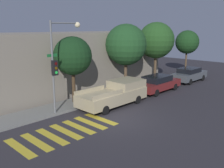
{
  "coord_description": "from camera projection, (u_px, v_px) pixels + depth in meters",
  "views": [
    {
      "loc": [
        -10.31,
        -9.63,
        5.45
      ],
      "look_at": [
        1.81,
        2.1,
        1.6
      ],
      "focal_mm": 40.0,
      "sensor_mm": 36.0,
      "label": 1
    }
  ],
  "objects": [
    {
      "name": "pickup_truck",
      "position": [
        116.0,
        94.0,
        17.73
      ],
      "size": [
        5.35,
        2.06,
        1.66
      ],
      "color": "tan",
      "rests_on": "ground"
    },
    {
      "name": "traffic_light_pole",
      "position": [
        59.0,
        56.0,
        15.36
      ],
      "size": [
        2.53,
        0.56,
        5.85
      ],
      "color": "slate",
      "rests_on": "ground"
    },
    {
      "name": "ground_plane",
      "position": [
        116.0,
        120.0,
        14.96
      ],
      "size": [
        60.0,
        60.0,
        0.0
      ],
      "primitive_type": "plane",
      "color": "#2D2B30"
    },
    {
      "name": "sedan_middle",
      "position": [
        189.0,
        74.0,
        25.44
      ],
      "size": [
        4.49,
        1.83,
        1.42
      ],
      "color": "#4C5156",
      "rests_on": "ground"
    },
    {
      "name": "building_row",
      "position": [
        38.0,
        64.0,
        20.35
      ],
      "size": [
        26.0,
        6.0,
        5.01
      ],
      "primitive_type": "cube",
      "color": "gray",
      "rests_on": "ground"
    },
    {
      "name": "crosswalk",
      "position": [
        66.0,
        131.0,
        13.34
      ],
      "size": [
        5.62,
        2.6,
        0.0
      ],
      "color": "gold",
      "rests_on": "ground"
    },
    {
      "name": "sedan_near_corner",
      "position": [
        158.0,
        83.0,
        21.45
      ],
      "size": [
        4.65,
        1.86,
        1.41
      ],
      "color": "maroon",
      "rests_on": "ground"
    },
    {
      "name": "tree_near_corner",
      "position": [
        73.0,
        56.0,
        17.49
      ],
      "size": [
        2.72,
        2.72,
        4.85
      ],
      "color": "#42301E",
      "rests_on": "ground"
    },
    {
      "name": "sidewalk",
      "position": [
        73.0,
        104.0,
        17.85
      ],
      "size": [
        26.0,
        2.17,
        0.14
      ],
      "primitive_type": "cube",
      "color": "slate",
      "rests_on": "ground"
    },
    {
      "name": "tree_midblock",
      "position": [
        126.0,
        45.0,
        21.37
      ],
      "size": [
        3.54,
        3.54,
        5.75
      ],
      "color": "brown",
      "rests_on": "ground"
    },
    {
      "name": "tree_behind_truck",
      "position": [
        187.0,
        42.0,
        29.06
      ],
      "size": [
        2.71,
        2.71,
        5.12
      ],
      "color": "brown",
      "rests_on": "ground"
    },
    {
      "name": "tree_far_end",
      "position": [
        156.0,
        40.0,
        24.5
      ],
      "size": [
        3.54,
        3.54,
        5.96
      ],
      "color": "brown",
      "rests_on": "ground"
    }
  ]
}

